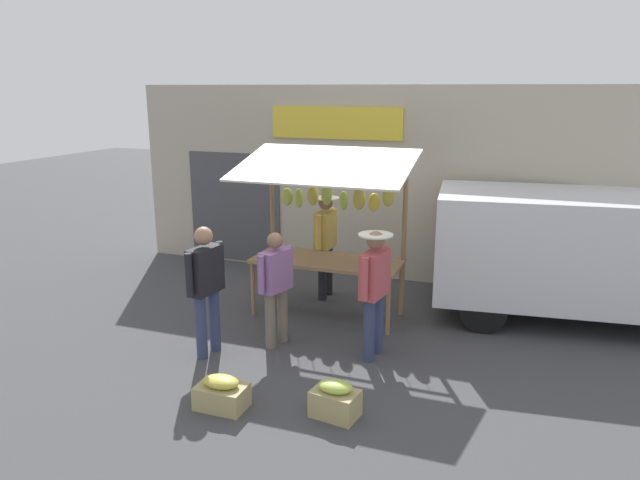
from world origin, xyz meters
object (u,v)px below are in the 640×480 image
(market_stall, at_px, (331,214))
(shopper_with_shopping_bag, at_px, (375,284))
(shopper_in_striped_shirt, at_px, (206,281))
(parked_van, at_px, (581,246))
(produce_crate_side, at_px, (222,393))
(produce_crate_near, at_px, (335,400))
(shopper_with_ponytail, at_px, (276,282))
(vendor_with_sunhat, at_px, (325,237))

(market_stall, relative_size, shopper_with_shopping_bag, 1.51)
(shopper_in_striped_shirt, xyz_separation_m, parked_van, (-4.49, -2.93, 0.14))
(shopper_in_striped_shirt, xyz_separation_m, produce_crate_side, (-0.82, 1.13, -0.82))
(produce_crate_near, bearing_deg, shopper_in_striped_shirt, -23.22)
(parked_van, bearing_deg, shopper_with_shopping_bag, 36.22)
(shopper_with_ponytail, height_order, shopper_in_striped_shirt, shopper_in_striped_shirt)
(shopper_with_ponytail, relative_size, shopper_in_striped_shirt, 0.92)
(shopper_with_ponytail, bearing_deg, vendor_with_sunhat, 15.86)
(shopper_in_striped_shirt, height_order, parked_van, parked_van)
(shopper_with_shopping_bag, bearing_deg, parked_van, -38.62)
(shopper_in_striped_shirt, distance_m, produce_crate_near, 2.34)
(produce_crate_side, bearing_deg, shopper_with_shopping_bag, -124.01)
(shopper_with_ponytail, relative_size, shopper_with_shopping_bag, 0.93)
(shopper_with_shopping_bag, bearing_deg, shopper_with_ponytail, 102.37)
(market_stall, distance_m, parked_van, 3.66)
(market_stall, distance_m, vendor_with_sunhat, 0.94)
(shopper_with_shopping_bag, bearing_deg, shopper_in_striped_shirt, 116.59)
(shopper_in_striped_shirt, bearing_deg, produce_crate_side, -136.96)
(shopper_with_shopping_bag, bearing_deg, produce_crate_near, -171.17)
(shopper_with_shopping_bag, height_order, produce_crate_near, shopper_with_shopping_bag)
(shopper_in_striped_shirt, bearing_deg, produce_crate_near, -106.24)
(market_stall, xyz_separation_m, shopper_with_ponytail, (0.32, 1.29, -0.67))
(market_stall, height_order, produce_crate_side, market_stall)
(shopper_with_ponytail, xyz_separation_m, produce_crate_near, (-1.31, 1.43, -0.70))
(vendor_with_sunhat, distance_m, produce_crate_near, 3.75)
(shopper_with_shopping_bag, relative_size, parked_van, 0.36)
(shopper_in_striped_shirt, relative_size, parked_van, 0.37)
(shopper_in_striped_shirt, height_order, shopper_with_shopping_bag, shopper_in_striped_shirt)
(market_stall, xyz_separation_m, parked_van, (-3.47, -1.08, -0.43))
(produce_crate_near, bearing_deg, shopper_with_shopping_bag, -89.92)
(vendor_with_sunhat, relative_size, produce_crate_near, 3.23)
(produce_crate_near, height_order, produce_crate_side, produce_crate_near)
(shopper_with_shopping_bag, xyz_separation_m, produce_crate_near, (-0.00, 1.52, -0.80))
(shopper_in_striped_shirt, distance_m, shopper_with_shopping_bag, 2.12)
(shopper_with_shopping_bag, xyz_separation_m, parked_van, (-2.48, -2.28, 0.14))
(market_stall, height_order, shopper_in_striped_shirt, market_stall)
(vendor_with_sunhat, relative_size, shopper_with_shopping_bag, 1.03)
(produce_crate_near, bearing_deg, market_stall, -69.91)
(vendor_with_sunhat, relative_size, shopper_with_ponytail, 1.10)
(produce_crate_side, bearing_deg, shopper_with_ponytail, -86.20)
(produce_crate_side, bearing_deg, market_stall, -93.96)
(vendor_with_sunhat, xyz_separation_m, shopper_in_striped_shirt, (0.69, 2.54, -0.03))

